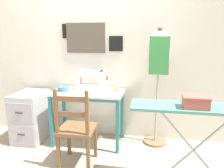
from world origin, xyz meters
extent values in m
plane|color=tan|center=(0.00, 0.00, 0.00)|extent=(14.00, 14.00, 0.00)
cube|color=silver|center=(0.00, 0.58, 1.27)|extent=(10.00, 0.05, 2.55)
cube|color=brown|center=(-0.09, 0.55, 1.43)|extent=(0.56, 0.02, 0.41)
cube|color=black|center=(-0.33, 0.55, 1.53)|extent=(0.22, 0.01, 0.20)
cube|color=black|center=(0.34, 0.55, 1.36)|extent=(0.19, 0.01, 0.21)
cube|color=silver|center=(0.00, 0.26, 0.73)|extent=(0.96, 0.52, 0.02)
cube|color=teal|center=(0.00, 0.04, 0.69)|extent=(0.88, 0.03, 0.04)
cube|color=teal|center=(-0.44, 0.04, 0.36)|extent=(0.04, 0.04, 0.71)
cube|color=teal|center=(0.44, 0.04, 0.36)|extent=(0.04, 0.04, 0.71)
cube|color=teal|center=(-0.44, 0.48, 0.36)|extent=(0.04, 0.04, 0.71)
cube|color=teal|center=(0.44, 0.48, 0.36)|extent=(0.04, 0.04, 0.71)
cube|color=white|center=(0.04, 0.35, 0.78)|extent=(0.39, 0.17, 0.08)
cube|color=white|center=(0.20, 0.35, 0.91)|extent=(0.09, 0.15, 0.19)
cube|color=white|center=(0.02, 0.35, 0.97)|extent=(0.35, 0.13, 0.07)
cube|color=white|center=(-0.13, 0.35, 0.88)|extent=(0.04, 0.09, 0.12)
cylinder|color=#B22D2D|center=(0.25, 0.35, 0.91)|extent=(0.02, 0.06, 0.06)
cylinder|color=#99999E|center=(0.20, 0.35, 1.02)|extent=(0.01, 0.01, 0.02)
cylinder|color=teal|center=(-0.33, 0.22, 0.77)|extent=(0.15, 0.15, 0.06)
cylinder|color=#243D54|center=(-0.33, 0.22, 0.79)|extent=(0.12, 0.12, 0.01)
cube|color=silver|center=(0.36, 0.14, 0.74)|extent=(0.09, 0.07, 0.00)
cube|color=silver|center=(0.35, 0.13, 0.74)|extent=(0.07, 0.09, 0.00)
torus|color=#2870B7|center=(0.31, 0.19, 0.74)|extent=(0.03, 0.03, 0.01)
torus|color=#2870B7|center=(0.31, 0.19, 0.74)|extent=(0.03, 0.03, 0.01)
cylinder|color=silver|center=(0.29, 0.36, 0.76)|extent=(0.04, 0.04, 0.04)
cylinder|color=beige|center=(0.29, 0.36, 0.77)|extent=(0.04, 0.04, 0.00)
cylinder|color=beige|center=(0.29, 0.36, 0.74)|extent=(0.04, 0.04, 0.00)
cylinder|color=yellow|center=(0.34, 0.31, 0.76)|extent=(0.02, 0.02, 0.04)
cylinder|color=beige|center=(0.34, 0.31, 0.77)|extent=(0.03, 0.03, 0.00)
cylinder|color=beige|center=(0.34, 0.31, 0.74)|extent=(0.03, 0.03, 0.00)
cylinder|color=orange|center=(0.38, 0.32, 0.76)|extent=(0.03, 0.03, 0.04)
cylinder|color=beige|center=(0.38, 0.32, 0.78)|extent=(0.04, 0.04, 0.00)
cylinder|color=beige|center=(0.38, 0.32, 0.74)|extent=(0.04, 0.04, 0.00)
cube|color=brown|center=(0.02, -0.25, 0.42)|extent=(0.40, 0.38, 0.04)
cube|color=brown|center=(-0.15, -0.09, 0.20)|extent=(0.04, 0.04, 0.40)
cube|color=brown|center=(0.19, -0.09, 0.20)|extent=(0.04, 0.04, 0.40)
cube|color=brown|center=(-0.15, -0.41, 0.20)|extent=(0.04, 0.04, 0.40)
cube|color=brown|center=(0.19, -0.41, 0.20)|extent=(0.04, 0.04, 0.40)
cube|color=brown|center=(-0.15, -0.41, 0.68)|extent=(0.04, 0.04, 0.48)
cube|color=brown|center=(0.19, -0.41, 0.68)|extent=(0.04, 0.04, 0.48)
cube|color=brown|center=(0.02, -0.41, 0.83)|extent=(0.34, 0.02, 0.06)
cube|color=brown|center=(0.02, -0.41, 0.66)|extent=(0.34, 0.02, 0.06)
cube|color=#B7B7BC|center=(-0.83, 0.22, 0.34)|extent=(0.39, 0.53, 0.69)
cube|color=#A8A8AD|center=(-0.83, -0.05, 0.50)|extent=(0.36, 0.01, 0.25)
cube|color=#333338|center=(-0.83, -0.06, 0.50)|extent=(0.10, 0.01, 0.02)
cube|color=#A8A8AD|center=(-0.83, -0.05, 0.19)|extent=(0.36, 0.01, 0.25)
cube|color=#333338|center=(-0.83, -0.06, 0.19)|extent=(0.10, 0.01, 0.02)
cylinder|color=#846647|center=(0.92, 0.42, 0.01)|extent=(0.32, 0.32, 0.03)
cylinder|color=#ADA89E|center=(0.92, 0.42, 0.54)|extent=(0.03, 0.03, 1.02)
ellipsoid|color=beige|center=(0.92, 0.42, 1.25)|extent=(0.29, 0.21, 0.56)
sphere|color=brown|center=(0.92, 0.42, 1.55)|extent=(0.06, 0.06, 0.06)
cube|color=#3D934C|center=(0.92, 0.31, 1.22)|extent=(0.25, 0.01, 0.47)
cube|color=#518E7A|center=(1.25, -0.49, 0.83)|extent=(1.19, 0.32, 0.02)
cylinder|color=#B7B7BC|center=(1.25, -0.49, 0.41)|extent=(0.73, 0.02, 0.83)
cylinder|color=#B7B7BC|center=(1.25, -0.49, 0.41)|extent=(0.73, 0.02, 0.83)
cube|color=#AD564C|center=(1.22, -0.54, 0.89)|extent=(0.22, 0.15, 0.10)
cube|color=#BE5F54|center=(1.22, -0.54, 0.95)|extent=(0.23, 0.16, 0.01)
camera|label=1|loc=(0.81, -2.47, 1.47)|focal=35.00mm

